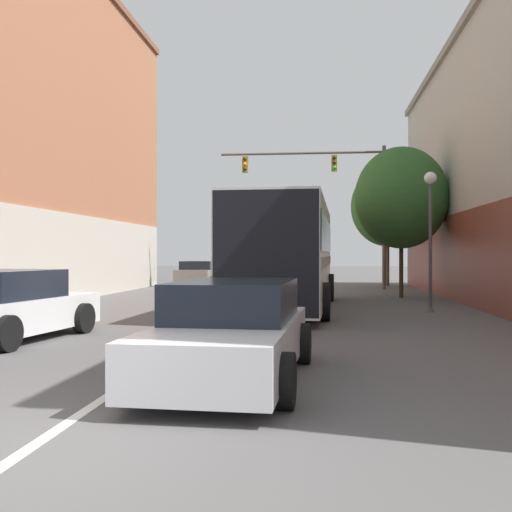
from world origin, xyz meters
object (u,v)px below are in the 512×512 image
object	(u,v)px
hatchback_foreground	(232,332)
street_lamp	(430,221)
street_tree_near	(401,198)
parked_car_left_mid	(200,274)
parked_car_left_near	(5,307)
bus	(287,251)
traffic_signal_gantry	(336,186)
street_tree_far	(388,206)

from	to	relation	value
hatchback_foreground	street_lamp	bearing A→B (deg)	-21.42
street_lamp	street_tree_near	distance (m)	6.09
parked_car_left_mid	street_lamp	xyz separation A→B (m)	(9.82, -14.05, 2.06)
parked_car_left_near	street_lamp	bearing A→B (deg)	-46.64
bus	traffic_signal_gantry	xyz separation A→B (m)	(1.83, 11.00, 3.25)
parked_car_left_near	bus	bearing A→B (deg)	-27.27
bus	parked_car_left_mid	xyz separation A→B (m)	(-5.51, 13.41, -1.19)
parked_car_left_near	traffic_signal_gantry	distance (m)	20.26
street_tree_near	street_tree_far	world-z (taller)	street_tree_far
street_tree_near	bus	bearing A→B (deg)	-128.54
traffic_signal_gantry	street_tree_far	xyz separation A→B (m)	(2.83, 3.05, -0.78)
parked_car_left_mid	hatchback_foreground	bearing A→B (deg)	-165.27
bus	parked_car_left_mid	bearing A→B (deg)	24.42
parked_car_left_near	parked_car_left_mid	xyz separation A→B (m)	(-0.28, 20.88, -0.03)
bus	hatchback_foreground	xyz separation A→B (m)	(-0.16, -10.65, -1.19)
bus	hatchback_foreground	bearing A→B (deg)	-178.78
hatchback_foreground	traffic_signal_gantry	xyz separation A→B (m)	(1.99, 21.65, 4.43)
hatchback_foreground	parked_car_left_near	size ratio (longest dim) A/B	1.05
street_lamp	parked_car_left_mid	bearing A→B (deg)	124.94
bus	street_tree_near	size ratio (longest dim) A/B	1.80
bus	traffic_signal_gantry	distance (m)	11.61
hatchback_foreground	traffic_signal_gantry	bearing A→B (deg)	-2.65
hatchback_foreground	street_tree_near	size ratio (longest dim) A/B	0.77
hatchback_foreground	traffic_signal_gantry	distance (m)	22.18
parked_car_left_mid	street_tree_near	size ratio (longest dim) A/B	0.73
traffic_signal_gantry	street_lamp	xyz separation A→B (m)	(2.47, -11.64, -2.38)
parked_car_left_near	traffic_signal_gantry	bearing A→B (deg)	-13.18
parked_car_left_mid	traffic_signal_gantry	distance (m)	8.92
parked_car_left_near	hatchback_foreground	bearing A→B (deg)	-114.30
hatchback_foreground	street_tree_near	xyz separation A→B (m)	(4.40, 15.97, 3.31)
street_lamp	street_tree_far	bearing A→B (deg)	88.60
street_tree_near	street_tree_far	bearing A→B (deg)	87.23
street_lamp	street_tree_far	xyz separation A→B (m)	(0.36, 14.69, 1.59)
bus	hatchback_foreground	size ratio (longest dim) A/B	2.33
traffic_signal_gantry	street_lamp	distance (m)	12.13
hatchback_foreground	street_tree_near	world-z (taller)	street_tree_near
parked_car_left_mid	traffic_signal_gantry	world-z (taller)	traffic_signal_gantry
parked_car_left_mid	street_lamp	world-z (taller)	street_lamp
parked_car_left_mid	parked_car_left_near	bearing A→B (deg)	-177.05
traffic_signal_gantry	street_tree_near	xyz separation A→B (m)	(2.41, -5.67, -1.13)
street_lamp	traffic_signal_gantry	bearing A→B (deg)	101.99
parked_car_left_mid	street_tree_near	xyz separation A→B (m)	(9.75, -8.09, 3.31)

